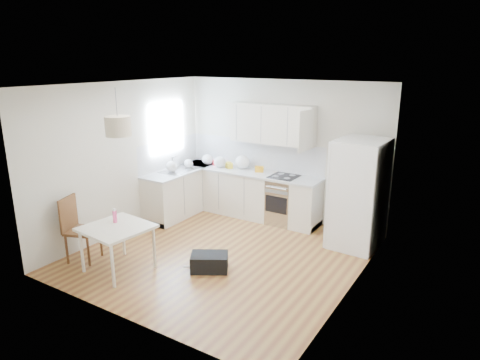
# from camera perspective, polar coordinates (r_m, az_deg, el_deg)

# --- Properties ---
(floor) EXTENTS (4.20, 4.20, 0.00)m
(floor) POSITION_cam_1_polar(r_m,az_deg,el_deg) (7.06, -2.37, -9.89)
(floor) COLOR brown
(floor) RESTS_ON ground
(ceiling) EXTENTS (4.20, 4.20, 0.00)m
(ceiling) POSITION_cam_1_polar(r_m,az_deg,el_deg) (6.37, -2.65, 12.56)
(ceiling) COLOR white
(ceiling) RESTS_ON wall_back
(wall_back) EXTENTS (4.20, 0.00, 4.20)m
(wall_back) POSITION_cam_1_polar(r_m,az_deg,el_deg) (8.36, 5.64, 3.95)
(wall_back) COLOR beige
(wall_back) RESTS_ON floor
(wall_left) EXTENTS (0.00, 4.20, 4.20)m
(wall_left) POSITION_cam_1_polar(r_m,az_deg,el_deg) (7.93, -15.17, 2.82)
(wall_left) COLOR beige
(wall_left) RESTS_ON floor
(wall_right) EXTENTS (0.00, 4.20, 4.20)m
(wall_right) POSITION_cam_1_polar(r_m,az_deg,el_deg) (5.72, 15.19, -2.17)
(wall_right) COLOR beige
(wall_right) RESTS_ON floor
(window_glassblock) EXTENTS (0.02, 1.00, 1.00)m
(window_glassblock) POSITION_cam_1_polar(r_m,az_deg,el_deg) (8.66, -9.75, 6.90)
(window_glassblock) COLOR #BFE0F9
(window_glassblock) RESTS_ON wall_left
(cabinets_back) EXTENTS (3.00, 0.60, 0.88)m
(cabinets_back) POSITION_cam_1_polar(r_m,az_deg,el_deg) (8.61, 1.01, -1.89)
(cabinets_back) COLOR silver
(cabinets_back) RESTS_ON floor
(cabinets_left) EXTENTS (0.60, 1.80, 0.88)m
(cabinets_left) POSITION_cam_1_polar(r_m,az_deg,el_deg) (8.81, -7.74, -1.63)
(cabinets_left) COLOR silver
(cabinets_left) RESTS_ON floor
(counter_back) EXTENTS (3.02, 0.64, 0.04)m
(counter_back) POSITION_cam_1_polar(r_m,az_deg,el_deg) (8.48, 1.02, 1.07)
(counter_back) COLOR #ADB0B2
(counter_back) RESTS_ON cabinets_back
(counter_left) EXTENTS (0.64, 1.82, 0.04)m
(counter_left) POSITION_cam_1_polar(r_m,az_deg,el_deg) (8.68, -7.85, 1.27)
(counter_left) COLOR #ADB0B2
(counter_left) RESTS_ON cabinets_left
(backsplash_back) EXTENTS (3.00, 0.01, 0.58)m
(backsplash_back) POSITION_cam_1_polar(r_m,az_deg,el_deg) (8.65, 2.03, 3.48)
(backsplash_back) COLOR silver
(backsplash_back) RESTS_ON wall_back
(backsplash_left) EXTENTS (0.01, 1.80, 0.58)m
(backsplash_left) POSITION_cam_1_polar(r_m,az_deg,el_deg) (8.79, -9.41, 3.47)
(backsplash_left) COLOR silver
(backsplash_left) RESTS_ON wall_left
(upper_cabinets) EXTENTS (1.70, 0.32, 0.75)m
(upper_cabinets) POSITION_cam_1_polar(r_m,az_deg,el_deg) (8.19, 4.29, 7.47)
(upper_cabinets) COLOR silver
(upper_cabinets) RESTS_ON wall_back
(range_oven) EXTENTS (0.50, 0.61, 0.88)m
(range_oven) POSITION_cam_1_polar(r_m,az_deg,el_deg) (8.25, 5.79, -2.77)
(range_oven) COLOR #B6B8BB
(range_oven) RESTS_ON floor
(sink) EXTENTS (0.50, 0.80, 0.16)m
(sink) POSITION_cam_1_polar(r_m,az_deg,el_deg) (8.64, -8.06, 1.30)
(sink) COLOR #B6B8BB
(sink) RESTS_ON counter_left
(refrigerator) EXTENTS (0.91, 0.95, 1.82)m
(refrigerator) POSITION_cam_1_polar(r_m,az_deg,el_deg) (7.35, 15.67, -1.79)
(refrigerator) COLOR white
(refrigerator) RESTS_ON floor
(dining_table) EXTENTS (0.97, 0.97, 0.70)m
(dining_table) POSITION_cam_1_polar(r_m,az_deg,el_deg) (6.58, -16.11, -6.58)
(dining_table) COLOR beige
(dining_table) RESTS_ON floor
(dining_chair) EXTENTS (0.55, 0.55, 1.03)m
(dining_chair) POSITION_cam_1_polar(r_m,az_deg,el_deg) (7.11, -20.27, -6.19)
(dining_chair) COLOR #472715
(dining_chair) RESTS_ON floor
(drink_bottle) EXTENTS (0.07, 0.07, 0.22)m
(drink_bottle) POSITION_cam_1_polar(r_m,az_deg,el_deg) (6.69, -16.37, -4.56)
(drink_bottle) COLOR #F24384
(drink_bottle) RESTS_ON dining_table
(gym_bag) EXTENTS (0.65, 0.59, 0.25)m
(gym_bag) POSITION_cam_1_polar(r_m,az_deg,el_deg) (6.54, -4.10, -10.86)
(gym_bag) COLOR black
(gym_bag) RESTS_ON floor
(pendant_lamp) EXTENTS (0.38, 0.38, 0.27)m
(pendant_lamp) POSITION_cam_1_polar(r_m,az_deg,el_deg) (6.10, -15.95, 6.91)
(pendant_lamp) COLOR #BCA991
(pendant_lamp) RESTS_ON ceiling
(grocery_bag_a) EXTENTS (0.24, 0.21, 0.22)m
(grocery_bag_a) POSITION_cam_1_polar(r_m,az_deg,el_deg) (8.99, -4.36, 2.74)
(grocery_bag_a) COLOR white
(grocery_bag_a) RESTS_ON counter_back
(grocery_bag_b) EXTENTS (0.26, 0.22, 0.23)m
(grocery_bag_b) POSITION_cam_1_polar(r_m,az_deg,el_deg) (8.73, -2.71, 2.41)
(grocery_bag_b) COLOR white
(grocery_bag_b) RESTS_ON counter_back
(grocery_bag_c) EXTENTS (0.30, 0.26, 0.27)m
(grocery_bag_c) POSITION_cam_1_polar(r_m,az_deg,el_deg) (8.62, 0.32, 2.40)
(grocery_bag_c) COLOR white
(grocery_bag_c) RESTS_ON counter_back
(grocery_bag_d) EXTENTS (0.19, 0.16, 0.17)m
(grocery_bag_d) POSITION_cam_1_polar(r_m,az_deg,el_deg) (8.79, -6.88, 2.20)
(grocery_bag_d) COLOR white
(grocery_bag_d) RESTS_ON counter_back
(grocery_bag_e) EXTENTS (0.24, 0.20, 0.21)m
(grocery_bag_e) POSITION_cam_1_polar(r_m,az_deg,el_deg) (8.50, -9.11, 1.79)
(grocery_bag_e) COLOR white
(grocery_bag_e) RESTS_ON counter_left
(snack_orange) EXTENTS (0.19, 0.16, 0.11)m
(snack_orange) POSITION_cam_1_polar(r_m,az_deg,el_deg) (8.40, 2.59, 1.46)
(snack_orange) COLOR orange
(snack_orange) RESTS_ON counter_back
(snack_yellow) EXTENTS (0.20, 0.19, 0.12)m
(snack_yellow) POSITION_cam_1_polar(r_m,az_deg,el_deg) (8.70, -1.48, 1.98)
(snack_yellow) COLOR gold
(snack_yellow) RESTS_ON counter_back
(snack_red) EXTENTS (0.17, 0.12, 0.11)m
(snack_red) POSITION_cam_1_polar(r_m,az_deg,el_deg) (8.93, -3.08, 2.31)
(snack_red) COLOR red
(snack_red) RESTS_ON counter_back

